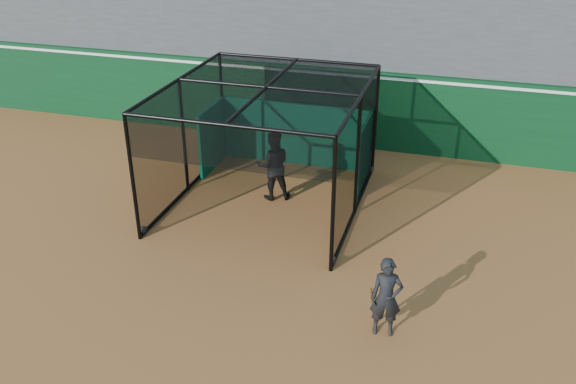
# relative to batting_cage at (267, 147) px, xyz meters

# --- Properties ---
(ground) EXTENTS (120.00, 120.00, 0.00)m
(ground) POSITION_rel_batting_cage_xyz_m (0.01, -3.97, -1.57)
(ground) COLOR brown
(ground) RESTS_ON ground
(outfield_wall) EXTENTS (50.00, 0.50, 2.50)m
(outfield_wall) POSITION_rel_batting_cage_xyz_m (0.01, 4.53, -0.28)
(outfield_wall) COLOR #0A3719
(outfield_wall) RESTS_ON ground
(batting_cage) EXTENTS (4.77, 5.48, 3.15)m
(batting_cage) POSITION_rel_batting_cage_xyz_m (0.00, 0.00, 0.00)
(batting_cage) COLOR black
(batting_cage) RESTS_ON ground
(batter) EXTENTS (1.13, 1.03, 1.90)m
(batter) POSITION_rel_batting_cage_xyz_m (0.07, 0.24, -0.62)
(batter) COLOR black
(batter) RESTS_ON ground
(on_deck_player) EXTENTS (0.65, 0.49, 1.61)m
(on_deck_player) POSITION_rel_batting_cage_xyz_m (3.76, -4.43, -0.77)
(on_deck_player) COLOR black
(on_deck_player) RESTS_ON ground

